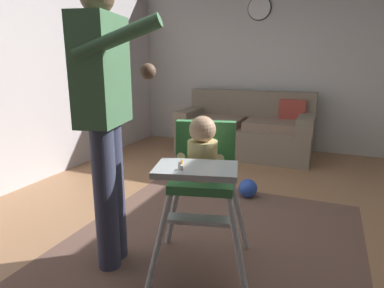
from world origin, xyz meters
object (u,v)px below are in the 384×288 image
object	(u,v)px
high_chair	(203,167)
adult_standing	(106,114)
wall_clock	(259,8)
couch	(246,130)
toy_ball_second	(248,188)

from	to	relation	value
high_chair	adult_standing	size ratio (longest dim) A/B	0.58
adult_standing	wall_clock	size ratio (longest dim) A/B	5.08
couch	adult_standing	size ratio (longest dim) A/B	1.06
wall_clock	high_chair	bearing A→B (deg)	-83.03
high_chair	adult_standing	world-z (taller)	adult_standing
adult_standing	toy_ball_second	distance (m)	1.72
couch	high_chair	world-z (taller)	high_chair
high_chair	toy_ball_second	xyz separation A→B (m)	(-0.01, 1.24, -0.58)
couch	adult_standing	world-z (taller)	adult_standing
toy_ball_second	wall_clock	bearing A→B (deg)	101.01
high_chair	couch	bearing A→B (deg)	174.00
adult_standing	toy_ball_second	size ratio (longest dim) A/B	9.51
couch	toy_ball_second	bearing A→B (deg)	14.44
toy_ball_second	couch	bearing A→B (deg)	104.44
couch	high_chair	size ratio (longest dim) A/B	1.83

